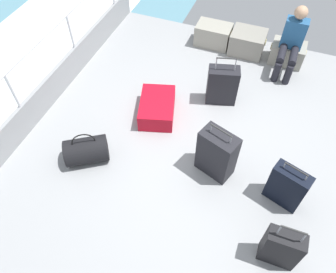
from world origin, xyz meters
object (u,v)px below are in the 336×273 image
(passenger_seated, at_px, (292,40))
(duffel_bag, at_px, (86,150))
(suitcase_2, at_px, (217,154))
(suitcase_4, at_px, (157,108))
(suitcase_0, at_px, (222,85))
(cargo_crate_2, at_px, (287,53))
(suitcase_1, at_px, (287,187))
(cargo_crate_1, at_px, (247,42))
(cargo_crate_0, at_px, (213,35))
(suitcase_3, at_px, (281,248))

(passenger_seated, height_order, duffel_bag, passenger_seated)
(suitcase_2, bearing_deg, suitcase_4, 148.65)
(passenger_seated, bearing_deg, suitcase_0, -125.08)
(cargo_crate_2, bearing_deg, suitcase_0, -121.28)
(passenger_seated, relative_size, suitcase_4, 1.27)
(suitcase_0, bearing_deg, suitcase_1, -50.39)
(suitcase_0, relative_size, suitcase_2, 1.00)
(cargo_crate_2, height_order, passenger_seated, passenger_seated)
(suitcase_0, distance_m, suitcase_4, 1.02)
(duffel_bag, bearing_deg, suitcase_2, 15.03)
(suitcase_1, bearing_deg, passenger_seated, 98.02)
(suitcase_2, distance_m, duffel_bag, 1.67)
(suitcase_0, distance_m, duffel_bag, 2.16)
(cargo_crate_1, relative_size, suitcase_0, 0.76)
(cargo_crate_0, xyz_separation_m, cargo_crate_2, (1.30, -0.03, -0.02))
(cargo_crate_0, height_order, duffel_bag, duffel_bag)
(suitcase_2, bearing_deg, cargo_crate_2, 78.38)
(cargo_crate_1, height_order, passenger_seated, passenger_seated)
(suitcase_2, height_order, suitcase_3, suitcase_2)
(suitcase_3, height_order, suitcase_4, suitcase_3)
(cargo_crate_0, distance_m, cargo_crate_2, 1.30)
(suitcase_0, xyz_separation_m, suitcase_2, (0.26, -1.26, 0.04))
(duffel_bag, bearing_deg, suitcase_0, 51.56)
(cargo_crate_0, distance_m, cargo_crate_1, 0.62)
(suitcase_1, xyz_separation_m, suitcase_2, (-0.88, 0.12, 0.05))
(suitcase_1, bearing_deg, duffel_bag, -172.96)
(cargo_crate_2, bearing_deg, cargo_crate_0, 178.48)
(cargo_crate_1, relative_size, cargo_crate_2, 1.05)
(suitcase_1, distance_m, suitcase_2, 0.89)
(suitcase_0, xyz_separation_m, suitcase_4, (-0.79, -0.62, -0.17))
(cargo_crate_0, bearing_deg, suitcase_4, -98.17)
(passenger_seated, distance_m, suitcase_0, 1.40)
(suitcase_0, height_order, suitcase_3, suitcase_0)
(cargo_crate_0, distance_m, duffel_bag, 3.14)
(cargo_crate_0, height_order, suitcase_1, suitcase_1)
(suitcase_0, bearing_deg, duffel_bag, -128.44)
(cargo_crate_1, xyz_separation_m, cargo_crate_2, (0.69, -0.03, -0.02))
(suitcase_0, relative_size, suitcase_4, 0.98)
(suitcase_4, xyz_separation_m, duffel_bag, (-0.55, -1.07, 0.04))
(cargo_crate_1, bearing_deg, suitcase_0, -94.55)
(cargo_crate_2, xyz_separation_m, suitcase_4, (-1.58, -1.92, -0.04))
(suitcase_0, bearing_deg, cargo_crate_2, 58.72)
(cargo_crate_0, bearing_deg, suitcase_2, -73.41)
(suitcase_3, bearing_deg, suitcase_4, 142.83)
(suitcase_1, distance_m, suitcase_4, 2.09)
(cargo_crate_2, xyz_separation_m, duffel_bag, (-2.13, -2.99, 0.01))
(suitcase_0, xyz_separation_m, suitcase_1, (1.15, -1.38, -0.01))
(suitcase_2, bearing_deg, cargo_crate_0, 106.59)
(cargo_crate_1, height_order, suitcase_0, suitcase_0)
(cargo_crate_1, xyz_separation_m, suitcase_3, (1.09, -3.46, 0.09))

